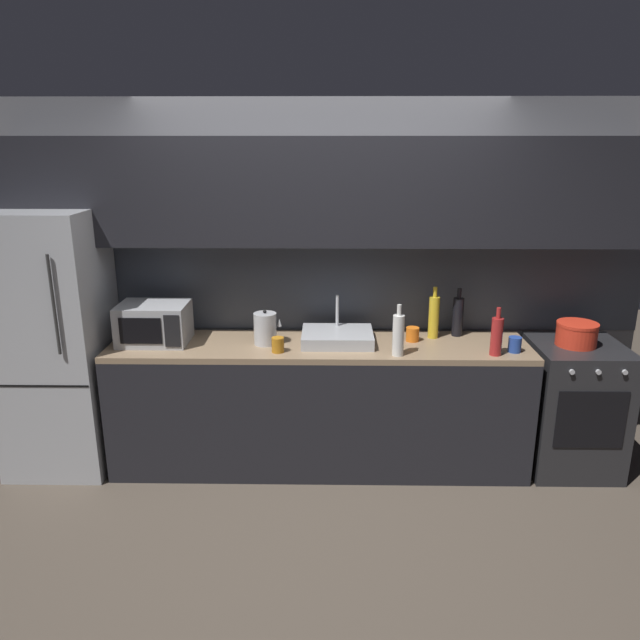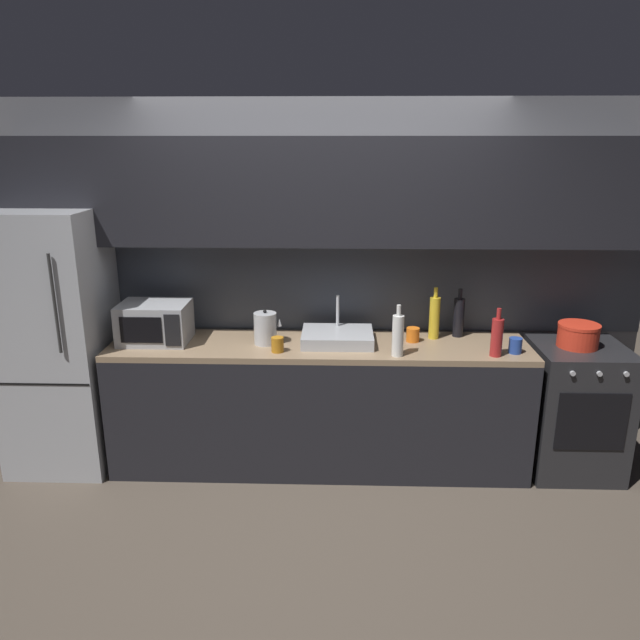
{
  "view_description": "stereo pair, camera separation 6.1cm",
  "coord_description": "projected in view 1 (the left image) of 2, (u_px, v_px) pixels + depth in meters",
  "views": [
    {
      "loc": [
        0.07,
        -2.97,
        2.24
      ],
      "look_at": [
        0.01,
        0.9,
        1.07
      ],
      "focal_mm": 33.92,
      "sensor_mm": 36.0,
      "label": 1
    },
    {
      "loc": [
        0.13,
        -2.97,
        2.24
      ],
      "look_at": [
        0.01,
        0.9,
        1.07
      ],
      "focal_mm": 33.92,
      "sensor_mm": 36.0,
      "label": 2
    }
  ],
  "objects": [
    {
      "name": "wine_bottle_dark",
      "position": [
        458.0,
        316.0,
        4.23
      ],
      "size": [
        0.07,
        0.07,
        0.34
      ],
      "color": "black",
      "rests_on": "counter_run"
    },
    {
      "name": "counter_run",
      "position": [
        319.0,
        405.0,
        4.22
      ],
      "size": [
        2.84,
        0.6,
        0.9
      ],
      "color": "black",
      "rests_on": "ground"
    },
    {
      "name": "microwave",
      "position": [
        154.0,
        323.0,
        4.09
      ],
      "size": [
        0.46,
        0.35,
        0.27
      ],
      "color": "#A8AAAF",
      "rests_on": "counter_run"
    },
    {
      "name": "mug_orange",
      "position": [
        412.0,
        334.0,
        4.14
      ],
      "size": [
        0.09,
        0.09,
        0.1
      ],
      "primitive_type": "cylinder",
      "color": "orange",
      "rests_on": "counter_run"
    },
    {
      "name": "sink_basin",
      "position": [
        337.0,
        337.0,
        4.11
      ],
      "size": [
        0.48,
        0.38,
        0.3
      ],
      "color": "#ADAFB5",
      "rests_on": "counter_run"
    },
    {
      "name": "wine_bottle_white",
      "position": [
        398.0,
        335.0,
        3.84
      ],
      "size": [
        0.07,
        0.07,
        0.34
      ],
      "color": "silver",
      "rests_on": "counter_run"
    },
    {
      "name": "kettle",
      "position": [
        265.0,
        329.0,
        4.06
      ],
      "size": [
        0.19,
        0.15,
        0.24
      ],
      "color": "#B7BABF",
      "rests_on": "counter_run"
    },
    {
      "name": "back_wall",
      "position": [
        320.0,
        241.0,
        4.19
      ],
      "size": [
        4.58,
        0.44,
        2.5
      ],
      "color": "slate",
      "rests_on": "ground"
    },
    {
      "name": "cooking_pot",
      "position": [
        577.0,
        334.0,
        4.04
      ],
      "size": [
        0.27,
        0.27,
        0.16
      ],
      "color": "red",
      "rests_on": "oven_range"
    },
    {
      "name": "refrigerator",
      "position": [
        56.0,
        342.0,
        4.12
      ],
      "size": [
        0.68,
        0.69,
        1.8
      ],
      "color": "#ADAFB5",
      "rests_on": "ground"
    },
    {
      "name": "oven_range",
      "position": [
        572.0,
        406.0,
        4.19
      ],
      "size": [
        0.6,
        0.62,
        0.9
      ],
      "color": "#232326",
      "rests_on": "ground"
    },
    {
      "name": "mug_blue",
      "position": [
        515.0,
        345.0,
        3.92
      ],
      "size": [
        0.08,
        0.08,
        0.1
      ],
      "primitive_type": "cylinder",
      "color": "#234299",
      "rests_on": "counter_run"
    },
    {
      "name": "ground_plane",
      "position": [
        317.0,
        542.0,
        3.49
      ],
      "size": [
        10.0,
        10.0,
        0.0
      ],
      "primitive_type": "plane",
      "color": "#4C4238"
    },
    {
      "name": "wine_bottle_yellow",
      "position": [
        434.0,
        317.0,
        4.18
      ],
      "size": [
        0.07,
        0.07,
        0.36
      ],
      "color": "gold",
      "rests_on": "counter_run"
    },
    {
      "name": "wine_bottle_red",
      "position": [
        497.0,
        336.0,
        3.85
      ],
      "size": [
        0.07,
        0.07,
        0.32
      ],
      "color": "#A82323",
      "rests_on": "counter_run"
    },
    {
      "name": "mug_amber",
      "position": [
        278.0,
        345.0,
        3.92
      ],
      "size": [
        0.08,
        0.08,
        0.1
      ],
      "primitive_type": "cylinder",
      "color": "#B27019",
      "rests_on": "counter_run"
    }
  ]
}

